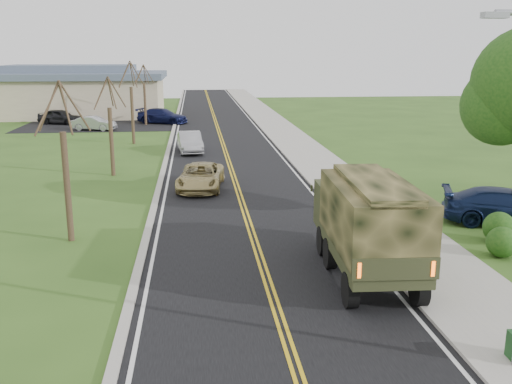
{
  "coord_description": "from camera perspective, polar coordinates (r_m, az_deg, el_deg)",
  "views": [
    {
      "loc": [
        -2.15,
        -11.5,
        7.05
      ],
      "look_at": [
        0.13,
        9.73,
        1.8
      ],
      "focal_mm": 40.0,
      "sensor_mm": 36.0,
      "label": 1
    }
  ],
  "objects": [
    {
      "name": "lot_car_silver",
      "position": [
        55.06,
        -15.89,
        6.63
      ],
      "size": [
        4.24,
        2.44,
        1.32
      ],
      "primitive_type": "imported",
      "rotation": [
        0.0,
        0.0,
        1.3
      ],
      "color": "#A5A6AA",
      "rests_on": "ground"
    },
    {
      "name": "lot_car_dark",
      "position": [
        60.94,
        -18.99,
        7.14
      ],
      "size": [
        4.78,
        3.17,
        1.51
      ],
      "primitive_type": "imported",
      "rotation": [
        0.0,
        0.0,
        1.23
      ],
      "color": "black",
      "rests_on": "ground"
    },
    {
      "name": "pickup_navy",
      "position": [
        26.04,
        23.78,
        -1.38
      ],
      "size": [
        5.61,
        3.72,
        1.51
      ],
      "primitive_type": "imported",
      "rotation": [
        0.0,
        0.0,
        1.23
      ],
      "color": "#101C3E",
      "rests_on": "ground"
    },
    {
      "name": "suv_champagne",
      "position": [
        30.22,
        -5.56,
        1.54
      ],
      "size": [
        2.79,
        5.02,
        1.33
      ],
      "primitive_type": "imported",
      "rotation": [
        0.0,
        0.0,
        -0.13
      ],
      "color": "tan",
      "rests_on": "ground"
    },
    {
      "name": "commercial_building",
      "position": [
        69.02,
        -17.93,
        9.53
      ],
      "size": [
        25.5,
        21.5,
        5.65
      ],
      "color": "tan",
      "rests_on": "ground"
    },
    {
      "name": "road",
      "position": [
        52.03,
        -3.72,
        6.0
      ],
      "size": [
        8.0,
        120.0,
        0.01
      ],
      "primitive_type": "cube",
      "color": "black",
      "rests_on": "ground"
    },
    {
      "name": "military_truck",
      "position": [
        18.36,
        11.06,
        -2.72
      ],
      "size": [
        2.62,
        6.79,
        3.33
      ],
      "rotation": [
        0.0,
        0.0,
        -0.05
      ],
      "color": "black",
      "rests_on": "ground"
    },
    {
      "name": "bare_tree_a",
      "position": [
        22.48,
        -18.46,
        1.74
      ],
      "size": [
        1.93,
        2.26,
        6.08
      ],
      "color": "#38281C",
      "rests_on": "ground"
    },
    {
      "name": "sidewalk_right",
      "position": [
        52.6,
        2.75,
        6.15
      ],
      "size": [
        3.2,
        120.0,
        0.1
      ],
      "primitive_type": "cube",
      "color": "#9E998E",
      "rests_on": "ground"
    },
    {
      "name": "bare_tree_d",
      "position": [
        57.88,
        -11.06,
        9.1
      ],
      "size": [
        1.88,
        2.2,
        5.91
      ],
      "color": "#38281C",
      "rests_on": "ground"
    },
    {
      "name": "curb_right",
      "position": [
        52.36,
        0.85,
        6.14
      ],
      "size": [
        0.3,
        120.0,
        0.12
      ],
      "primitive_type": "cube",
      "color": "#9E998E",
      "rests_on": "ground"
    },
    {
      "name": "curb_left",
      "position": [
        52.02,
        -8.32,
        5.93
      ],
      "size": [
        0.3,
        120.0,
        0.1
      ],
      "primitive_type": "cube",
      "color": "#9E998E",
      "rests_on": "ground"
    },
    {
      "name": "sedan_silver",
      "position": [
        41.52,
        -6.62,
        4.97
      ],
      "size": [
        1.99,
        4.59,
        1.47
      ],
      "primitive_type": "imported",
      "rotation": [
        0.0,
        0.0,
        0.1
      ],
      "color": "#A4A3A8",
      "rests_on": "ground"
    },
    {
      "name": "ground",
      "position": [
        13.66,
        4.01,
        -17.29
      ],
      "size": [
        160.0,
        160.0,
        0.0
      ],
      "primitive_type": "plane",
      "color": "#2F4F1A",
      "rests_on": "ground"
    },
    {
      "name": "bare_tree_c",
      "position": [
        45.96,
        -12.28,
        8.16
      ],
      "size": [
        2.04,
        2.39,
        6.42
      ],
      "color": "#38281C",
      "rests_on": "ground"
    },
    {
      "name": "lot_car_navy",
      "position": [
        58.99,
        -9.33,
        7.51
      ],
      "size": [
        5.62,
        3.99,
        1.51
      ],
      "primitive_type": "imported",
      "rotation": [
        0.0,
        0.0,
        1.17
      ],
      "color": "#10153B",
      "rests_on": "ground"
    },
    {
      "name": "bare_tree_b",
      "position": [
        34.16,
        -14.3,
        5.69
      ],
      "size": [
        1.83,
        2.14,
        5.73
      ],
      "color": "#38281C",
      "rests_on": "ground"
    }
  ]
}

